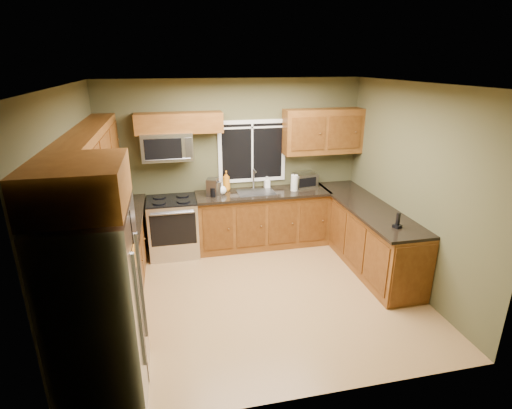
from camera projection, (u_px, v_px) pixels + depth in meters
name	position (u px, v px, depth m)	size (l,w,h in m)	color
floor	(258.00, 294.00, 5.35)	(4.20, 4.20, 0.00)	#987143
ceiling	(258.00, 84.00, 4.43)	(4.20, 4.20, 0.00)	white
back_wall	(234.00, 164.00, 6.55)	(4.20, 4.20, 0.00)	#48472C
front_wall	(307.00, 270.00, 3.24)	(4.20, 4.20, 0.00)	#48472C
left_wall	(76.00, 212.00, 4.47)	(3.60, 3.60, 0.00)	#48472C
right_wall	(412.00, 188.00, 5.31)	(3.60, 3.60, 0.00)	#48472C
window	(252.00, 151.00, 6.52)	(1.12, 0.03, 1.02)	white
base_cabinets_left	(117.00, 261.00, 5.27)	(0.60, 2.65, 0.90)	brown
countertop_left	(115.00, 228.00, 5.12)	(0.65, 2.65, 0.04)	black
base_cabinets_back	(263.00, 219.00, 6.66)	(2.17, 0.60, 0.90)	brown
countertop_back	(263.00, 193.00, 6.48)	(2.17, 0.65, 0.04)	black
base_cabinets_peninsula	(366.00, 235.00, 6.06)	(0.60, 2.52, 0.90)	brown
countertop_peninsula	(367.00, 206.00, 5.90)	(0.65, 2.50, 0.04)	black
upper_cabinets_left	(92.00, 157.00, 4.76)	(0.33, 2.65, 0.72)	brown
upper_cabinets_back_left	(179.00, 123.00, 5.98)	(1.30, 0.33, 0.30)	brown
upper_cabinets_back_right	(323.00, 131.00, 6.51)	(1.30, 0.33, 0.72)	brown
upper_cabinet_over_fridge	(78.00, 185.00, 3.12)	(0.72, 0.90, 0.38)	brown
refrigerator	(97.00, 308.00, 3.50)	(0.74, 0.90, 1.80)	#B7B7BC
range	(173.00, 226.00, 6.33)	(0.76, 0.69, 0.94)	#B7B7BC
microwave	(167.00, 146.00, 6.03)	(0.76, 0.41, 0.42)	#B7B7BC
sink	(256.00, 191.00, 6.46)	(0.60, 0.42, 0.36)	slate
toaster_oven	(305.00, 180.00, 6.71)	(0.41, 0.34, 0.23)	#B7B7BC
coffee_maker	(213.00, 188.00, 6.27)	(0.22, 0.26, 0.27)	slate
kettle	(217.00, 187.00, 6.30)	(0.17, 0.17, 0.27)	#B7B7BC
paper_towel_roll	(294.00, 183.00, 6.50)	(0.14, 0.14, 0.29)	white
soap_bottle_a	(226.00, 181.00, 6.51)	(0.12, 0.13, 0.32)	orange
soap_bottle_b	(267.00, 182.00, 6.67)	(0.09, 0.09, 0.19)	white
soap_bottle_c	(222.00, 188.00, 6.34)	(0.14, 0.14, 0.19)	white
cordless_phone	(398.00, 223.00, 5.07)	(0.12, 0.12, 0.20)	black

